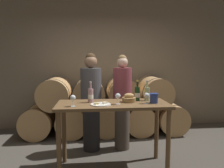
{
  "coord_description": "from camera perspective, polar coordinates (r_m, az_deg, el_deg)",
  "views": [
    {
      "loc": [
        -0.29,
        -2.94,
        1.54
      ],
      "look_at": [
        0.0,
        0.13,
        1.19
      ],
      "focal_mm": 35.0,
      "sensor_mm": 36.0,
      "label": 1
    }
  ],
  "objects": [
    {
      "name": "wine_glass_far_left",
      "position": [
        2.83,
        -10.2,
        -3.64
      ],
      "size": [
        0.07,
        0.07,
        0.15
      ],
      "color": "white",
      "rests_on": "tasting_table"
    },
    {
      "name": "wine_glass_center",
      "position": [
        3.0,
        9.04,
        -3.03
      ],
      "size": [
        0.07,
        0.07,
        0.15
      ],
      "color": "white",
      "rests_on": "tasting_table"
    },
    {
      "name": "blue_crock",
      "position": [
        3.06,
        10.9,
        -3.55
      ],
      "size": [
        0.12,
        0.12,
        0.14
      ],
      "color": "navy",
      "rests_on": "tasting_table"
    },
    {
      "name": "stone_wall_back",
      "position": [
        5.02,
        -2.12,
        7.07
      ],
      "size": [
        10.0,
        0.12,
        3.2
      ],
      "color": "gray",
      "rests_on": "ground_plane"
    },
    {
      "name": "person_left",
      "position": [
        3.69,
        -5.47,
        -4.56
      ],
      "size": [
        0.35,
        0.35,
        1.65
      ],
      "color": "#232326",
      "rests_on": "ground_plane"
    },
    {
      "name": "ground_plane",
      "position": [
        3.33,
        0.22,
        -21.13
      ],
      "size": [
        10.0,
        10.0,
        0.0
      ],
      "primitive_type": "plane",
      "color": "#4C473F"
    },
    {
      "name": "wine_glass_left",
      "position": [
        2.92,
        1.55,
        -3.22
      ],
      "size": [
        0.07,
        0.07,
        0.15
      ],
      "color": "white",
      "rests_on": "tasting_table"
    },
    {
      "name": "wine_bottle_red",
      "position": [
        3.19,
        6.62,
        -2.53
      ],
      "size": [
        0.08,
        0.08,
        0.3
      ],
      "color": "#193819",
      "rests_on": "tasting_table"
    },
    {
      "name": "bread_basket",
      "position": [
        3.09,
        4.44,
        -3.84
      ],
      "size": [
        0.19,
        0.19,
        0.13
      ],
      "color": "olive",
      "rests_on": "tasting_table"
    },
    {
      "name": "wine_bottle_rose",
      "position": [
        3.06,
        -5.6,
        -2.95
      ],
      "size": [
        0.08,
        0.08,
        0.29
      ],
      "color": "#BC8E93",
      "rests_on": "tasting_table"
    },
    {
      "name": "tasting_table",
      "position": [
        3.05,
        0.23,
        -7.75
      ],
      "size": [
        1.53,
        0.64,
        0.94
      ],
      "color": "brown",
      "rests_on": "ground_plane"
    },
    {
      "name": "wine_bottle_white",
      "position": [
        3.22,
        9.13,
        -2.54
      ],
      "size": [
        0.08,
        0.08,
        0.29
      ],
      "color": "#ADBC7F",
      "rests_on": "tasting_table"
    },
    {
      "name": "person_right",
      "position": [
        3.73,
        2.69,
        -4.6
      ],
      "size": [
        0.31,
        0.31,
        1.62
      ],
      "color": "#4C4238",
      "rests_on": "ground_plane"
    },
    {
      "name": "barrel_stack",
      "position": [
        4.58,
        -1.67,
        -6.02
      ],
      "size": [
        3.37,
        0.85,
        1.18
      ],
      "color": "tan",
      "rests_on": "ground_plane"
    },
    {
      "name": "cheese_plate",
      "position": [
        2.89,
        -2.97,
        -5.32
      ],
      "size": [
        0.27,
        0.27,
        0.04
      ],
      "color": "white",
      "rests_on": "tasting_table"
    }
  ]
}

